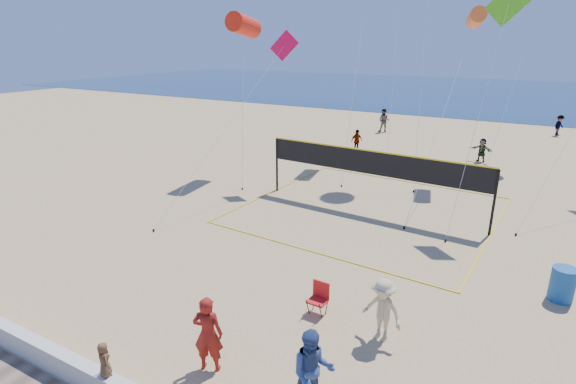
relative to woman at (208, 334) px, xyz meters
The scene contains 17 objects.
ground 1.55m from the woman, 84.37° to the left, with size 120.00×120.00×0.00m, color tan.
ocean 63.24m from the woman, 89.89° to the left, with size 140.00×50.00×0.03m, color navy.
woman is the anchor object (origin of this frame).
toddler 2.16m from the woman, 125.90° to the right, with size 0.37×0.24×0.77m, color brown.
bystander_a 2.56m from the woman, ahead, with size 0.89×0.69×1.83m, color #31487C.
bystander_b 4.24m from the woman, 43.78° to the left, with size 1.08×0.62×1.67m, color #CBB787.
far_person_0 21.79m from the woman, 102.26° to the left, with size 0.89×0.37×1.51m, color gray.
far_person_1 22.87m from the woman, 82.55° to the left, with size 1.34×0.43×1.45m, color gray.
far_person_3 29.20m from the woman, 100.16° to the left, with size 0.91×0.71×1.87m, color gray.
far_person_4 34.91m from the woman, 78.11° to the left, with size 1.02×0.59×1.58m, color gray.
camp_chair 3.47m from the woman, 69.32° to the left, with size 0.51×0.63×1.01m.
trash_barrel 10.07m from the woman, 45.73° to the left, with size 0.67×0.67×1.01m, color #164F92.
volleyball_net 11.45m from the woman, 91.05° to the left, with size 10.74×10.60×2.70m.
kite_0 17.77m from the woman, 120.99° to the left, with size 2.41×4.34×8.49m.
kite_2 20.12m from the woman, 83.16° to the left, with size 1.21×9.62×8.67m.
kite_3 14.87m from the woman, 114.03° to the left, with size 2.03×8.36×7.59m.
kite_4 15.06m from the woman, 72.34° to the left, with size 1.66×3.40×9.22m.
Camera 1 is at (5.55, -7.73, 7.15)m, focal length 28.00 mm.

